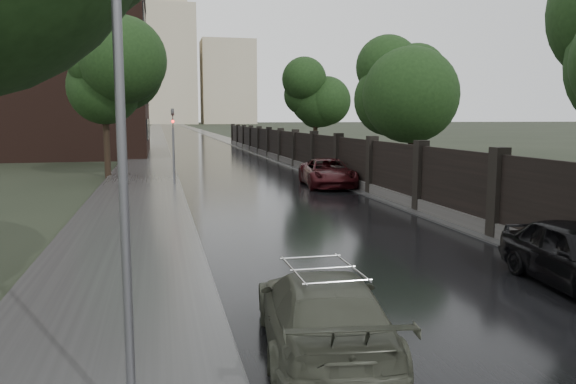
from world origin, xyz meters
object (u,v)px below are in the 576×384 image
(lamp_post, at_px, (124,204))
(traffic_light, at_px, (173,140))
(volga_sedan, at_px, (322,313))
(tree_right_c, at_px, (316,100))
(car_right_far, at_px, (328,173))
(tree_left_far, at_px, (104,88))
(tree_right_b, at_px, (413,89))

(lamp_post, distance_m, traffic_light, 23.52)
(lamp_post, bearing_deg, volga_sedan, 33.92)
(tree_right_c, height_order, car_right_far, tree_right_c)
(car_right_far, bearing_deg, tree_left_far, 154.48)
(tree_right_b, height_order, lamp_post, tree_right_b)
(tree_left_far, relative_size, volga_sedan, 1.67)
(traffic_light, xyz_separation_m, car_right_far, (7.70, -1.92, -1.67))
(tree_right_b, distance_m, tree_right_c, 18.00)
(tree_left_far, distance_m, car_right_far, 14.08)
(traffic_light, xyz_separation_m, volga_sedan, (1.58, -21.69, -1.75))
(tree_right_c, xyz_separation_m, lamp_post, (-12.90, -38.50, -2.28))
(tree_left_far, relative_size, car_right_far, 1.42)
(tree_right_b, bearing_deg, traffic_light, 165.76)
(tree_right_c, distance_m, volga_sedan, 38.33)
(lamp_post, distance_m, car_right_far, 23.38)
(tree_right_b, bearing_deg, lamp_post, -122.18)
(volga_sedan, xyz_separation_m, car_right_far, (6.12, 19.77, 0.08))
(tree_right_b, height_order, car_right_far, tree_right_b)
(volga_sedan, bearing_deg, car_right_far, -99.68)
(tree_right_c, relative_size, volga_sedan, 1.58)
(tree_right_c, xyz_separation_m, volga_sedan, (-10.22, -36.69, -4.31))
(tree_left_far, xyz_separation_m, tree_right_c, (15.50, 10.00, -0.29))
(car_right_far, bearing_deg, traffic_light, 171.75)
(tree_left_far, height_order, tree_right_b, tree_left_far)
(tree_left_far, xyz_separation_m, volga_sedan, (5.28, -26.69, -4.60))
(tree_right_c, bearing_deg, traffic_light, -128.18)
(tree_right_b, bearing_deg, tree_left_far, 152.70)
(tree_right_c, height_order, traffic_light, tree_right_c)
(tree_right_c, distance_m, car_right_far, 17.92)
(traffic_light, height_order, volga_sedan, traffic_light)
(tree_right_b, xyz_separation_m, lamp_post, (-12.90, -20.50, -2.28))
(lamp_post, relative_size, traffic_light, 1.28)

